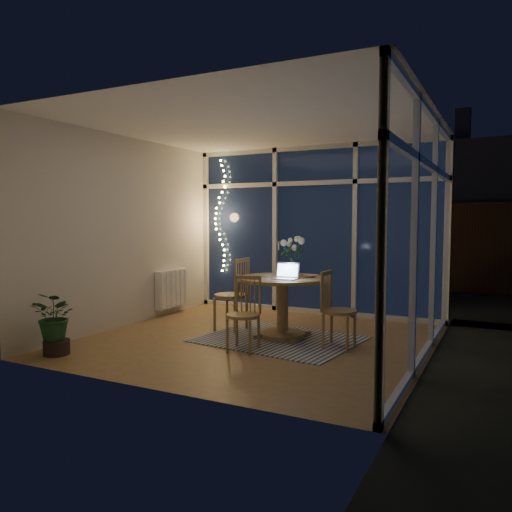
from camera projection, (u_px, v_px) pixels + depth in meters
The scene contains 25 objects.
floor at pixel (257, 340), 6.09m from camera, with size 4.00×4.00×0.00m, color olive.
ceiling at pixel (257, 124), 5.90m from camera, with size 4.00×4.00×0.00m, color white.
wall_back at pixel (315, 230), 7.77m from camera, with size 4.00×0.04×2.60m, color silver.
wall_front at pixel (151, 239), 4.21m from camera, with size 4.00×0.04×2.60m, color silver.
wall_left at pixel (128, 232), 6.89m from camera, with size 0.04×4.00×2.60m, color silver.
wall_right at pixel (432, 236), 5.09m from camera, with size 0.04×4.00×2.60m, color silver.
window_wall_back at pixel (314, 230), 7.73m from camera, with size 4.00×0.10×2.60m, color silver.
window_wall_right at pixel (428, 236), 5.11m from camera, with size 0.10×4.00×2.60m, color silver.
radiator at pixel (172, 288), 7.73m from camera, with size 0.10×0.70×0.58m, color white.
fairy_lights at pixel (220, 216), 8.39m from camera, with size 0.24×0.10×1.85m, color #FFD566, non-canonical shape.
garden_patio at pixel (387, 293), 10.31m from camera, with size 12.00×6.00×0.10m, color black.
garden_fence at pixel (370, 245), 10.91m from camera, with size 11.00×0.08×1.80m, color #342312.
neighbour_roof at pixel (410, 192), 13.35m from camera, with size 7.00×3.00×2.20m, color #373942.
garden_shrubs at pixel (300, 273), 9.44m from camera, with size 0.90×0.90×0.90m, color black.
rug at pixel (279, 339), 6.10m from camera, with size 1.82×1.45×0.01m, color beige.
dining_table at pixel (283, 308), 6.16m from camera, with size 1.11×1.11×0.76m, color olive.
chair_left at pixel (231, 294), 6.57m from camera, with size 0.45×0.45×0.98m, color olive.
chair_right at pixel (339, 309), 5.67m from camera, with size 0.41×0.41×0.89m, color olive.
chair_front at pixel (243, 314), 5.53m from camera, with size 0.39×0.39×0.85m, color olive.
laptop at pixel (285, 270), 5.92m from camera, with size 0.29×0.25×0.21m, color silver, non-canonical shape.
flower_vase at pixel (292, 267), 6.38m from camera, with size 0.20×0.20×0.21m, color white.
bowl at pixel (310, 276), 6.11m from camera, with size 0.15×0.15×0.04m, color silver.
newspapers at pixel (276, 276), 6.22m from camera, with size 0.38×0.29×0.01m, color silver.
phone at pixel (281, 278), 5.99m from camera, with size 0.11×0.06×0.01m, color black.
potted_plant at pixel (56, 320), 5.39m from camera, with size 0.54×0.47×0.76m, color #1A4924.
Camera 1 is at (2.69, -5.35, 1.47)m, focal length 35.00 mm.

